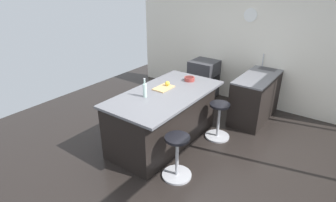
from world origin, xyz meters
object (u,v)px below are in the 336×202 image
oven_range (204,79)px  cutting_board (164,88)px  apple_yellow (167,83)px  fruit_bowl (190,79)px  kitchen_island (163,117)px  water_bottle (145,90)px  stool_middle (177,158)px  stool_by_window (218,122)px

oven_range → cutting_board: (2.06, 0.33, 0.51)m
apple_yellow → fruit_bowl: bearing=162.4°
apple_yellow → kitchen_island: bearing=19.6°
cutting_board → apple_yellow: (-0.10, 0.01, 0.05)m
oven_range → water_bottle: water_bottle is taller
oven_range → kitchen_island: bearing=10.8°
oven_range → stool_middle: size_ratio=1.32×
oven_range → fruit_bowl: (1.47, 0.49, 0.54)m
kitchen_island → cutting_board: 0.50m
stool_middle → cutting_board: (-0.79, -0.83, 0.64)m
kitchen_island → fruit_bowl: bearing=174.2°
stool_by_window → apple_yellow: 1.16m
water_bottle → oven_range: bearing=-173.1°
oven_range → cutting_board: bearing=9.1°
fruit_bowl → kitchen_island: bearing=-5.8°
kitchen_island → oven_range: bearing=-169.2°
fruit_bowl → stool_middle: bearing=25.9°
stool_middle → apple_yellow: size_ratio=8.13×
cutting_board → water_bottle: (0.46, -0.03, 0.11)m
stool_middle → kitchen_island: bearing=-131.8°
water_bottle → fruit_bowl: 1.06m
stool_by_window → stool_middle: bearing=0.0°
oven_range → stool_middle: bearing=22.1°
kitchen_island → water_bottle: 0.69m
water_bottle → apple_yellow: bearing=176.5°
stool_by_window → water_bottle: (1.00, -0.85, 0.75)m
stool_middle → fruit_bowl: bearing=-154.1°
water_bottle → fruit_bowl: bearing=169.8°
oven_range → kitchen_island: kitchen_island is taller
cutting_board → apple_yellow: bearing=176.1°
apple_yellow → fruit_bowl: size_ratio=0.44×
stool_middle → fruit_bowl: size_ratio=3.57×
kitchen_island → water_bottle: water_bottle is taller
water_bottle → fruit_bowl: water_bottle is taller
water_bottle → fruit_bowl: size_ratio=1.65×
apple_yellow → water_bottle: bearing=-3.5°
oven_range → fruit_bowl: bearing=18.4°
water_bottle → stool_middle: bearing=68.9°
cutting_board → oven_range: bearing=-170.9°
stool_by_window → stool_middle: (1.32, 0.00, 0.00)m
oven_range → apple_yellow: bearing=9.8°
apple_yellow → fruit_bowl: 0.51m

